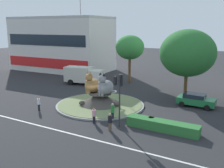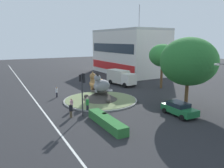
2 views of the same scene
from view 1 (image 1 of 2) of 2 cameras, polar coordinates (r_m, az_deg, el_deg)
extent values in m
plane|color=#28282B|center=(30.51, -2.64, -4.81)|extent=(160.00, 160.00, 0.00)
cube|color=silver|center=(24.40, -13.05, -9.73)|extent=(112.00, 0.20, 0.01)
cylinder|color=gray|center=(30.48, -2.64, -4.65)|extent=(10.36, 10.36, 0.18)
cylinder|color=#707F51|center=(30.45, -2.64, -4.44)|extent=(9.95, 9.95, 0.05)
cone|color=#423D38|center=(30.25, -2.65, -3.21)|extent=(4.79, 4.79, 1.31)
cylinder|color=#423D38|center=(30.10, -2.67, -2.12)|extent=(2.64, 2.64, 0.12)
ellipsoid|color=#423D38|center=(29.41, 0.99, -4.43)|extent=(0.70, 0.63, 0.56)
ellipsoid|color=#423D38|center=(32.08, -3.17, -2.89)|extent=(0.83, 0.81, 0.66)
ellipsoid|color=#423D38|center=(29.99, -6.73, -4.20)|extent=(0.67, 0.71, 0.53)
ellipsoid|color=#9E703D|center=(30.29, -4.15, -0.34)|extent=(2.14, 2.61, 1.63)
cylinder|color=#9E703D|center=(30.00, -4.86, -0.12)|extent=(1.37, 1.37, 1.02)
sphere|color=#9E703D|center=(29.72, -5.15, 1.51)|extent=(0.90, 0.90, 0.90)
torus|color=#9E703D|center=(30.68, -2.34, -1.40)|extent=(1.31, 1.31, 0.20)
cone|color=#9E703D|center=(29.43, -4.90, 2.43)|extent=(0.47, 0.47, 0.37)
cone|color=#9E703D|center=(29.83, -5.44, 2.56)|extent=(0.47, 0.47, 0.37)
cylinder|color=#9E703D|center=(29.84, -5.21, -1.77)|extent=(0.29, 0.29, 0.41)
cylinder|color=#9E703D|center=(30.14, -5.61, -1.63)|extent=(0.29, 0.29, 0.41)
ellipsoid|color=gray|center=(29.28, -1.43, -0.74)|extent=(1.75, 2.45, 1.66)
cylinder|color=gray|center=(28.90, -2.00, -0.55)|extent=(1.21, 1.21, 1.03)
sphere|color=gray|center=(28.58, -2.22, 1.15)|extent=(0.91, 0.91, 0.91)
torus|color=gray|center=(29.93, 0.26, -1.75)|extent=(1.29, 1.29, 0.21)
cone|color=black|center=(28.32, -1.84, 2.14)|extent=(0.42, 0.42, 0.37)
cone|color=black|center=(28.63, -2.61, 2.25)|extent=(0.42, 0.42, 0.37)
cylinder|color=gray|center=(28.70, -2.17, -2.31)|extent=(0.29, 0.29, 0.41)
cylinder|color=gray|center=(28.93, -2.74, -2.19)|extent=(0.29, 0.29, 0.41)
cylinder|color=#2D2D33|center=(23.58, 1.68, -3.84)|extent=(0.14, 0.14, 4.93)
cube|color=black|center=(23.29, 1.97, 0.87)|extent=(0.32, 0.24, 1.05)
sphere|color=#360606|center=(23.30, 2.07, 1.67)|extent=(0.18, 0.18, 0.18)
sphere|color=orange|center=(23.36, 2.06, 0.91)|extent=(0.18, 0.18, 0.18)
sphere|color=black|center=(23.43, 2.05, 0.15)|extent=(0.18, 0.18, 0.18)
cube|color=black|center=(23.32, 0.74, 0.76)|extent=(0.20, 0.28, 0.80)
cube|color=silver|center=(56.10, -11.02, 8.51)|extent=(20.82, 11.27, 10.57)
cube|color=red|center=(52.37, -14.49, 4.57)|extent=(19.62, 0.84, 1.90)
cube|color=#19232D|center=(51.98, -14.74, 9.42)|extent=(18.80, 0.77, 2.11)
cube|color=#B2B2AD|center=(55.99, -11.26, 14.17)|extent=(20.82, 11.27, 0.50)
cylinder|color=#4C4C51|center=(51.55, -7.08, 17.57)|extent=(0.10, 0.10, 5.10)
cube|color=#2D7033|center=(23.81, 11.12, -9.05)|extent=(6.60, 1.20, 0.90)
cylinder|color=brown|center=(42.53, 3.92, 2.97)|extent=(0.42, 0.42, 3.99)
ellipsoid|color=#337F38|center=(42.05, 4.00, 8.15)|extent=(4.65, 4.65, 3.95)
cylinder|color=brown|center=(34.80, 16.02, -0.50)|extent=(0.44, 0.44, 3.04)
ellipsoid|color=#286B2D|center=(34.10, 16.46, 6.62)|extent=(7.07, 7.07, 6.01)
cylinder|color=black|center=(25.81, 0.12, -7.16)|extent=(0.29, 0.29, 0.82)
cylinder|color=#288C38|center=(25.55, 0.12, -5.54)|extent=(0.38, 0.38, 0.71)
sphere|color=beige|center=(25.41, 0.12, -4.53)|extent=(0.24, 0.24, 0.24)
cylinder|color=brown|center=(23.32, -0.45, -9.45)|extent=(0.29, 0.29, 0.76)
cylinder|color=black|center=(23.06, -0.45, -7.81)|extent=(0.38, 0.38, 0.66)
sphere|color=tan|center=(22.91, -0.45, -6.77)|extent=(0.22, 0.22, 0.22)
cylinder|color=black|center=(29.75, -15.94, -5.02)|extent=(0.23, 0.23, 0.73)
cylinder|color=silver|center=(29.56, -16.02, -3.76)|extent=(0.30, 0.30, 0.64)
sphere|color=#936B4C|center=(29.44, -16.07, -2.97)|extent=(0.21, 0.21, 0.21)
cylinder|color=black|center=(25.11, -4.01, -7.89)|extent=(0.28, 0.28, 0.71)
cylinder|color=pink|center=(24.88, -4.04, -6.45)|extent=(0.38, 0.38, 0.62)
sphere|color=#936B4C|center=(24.75, -4.05, -5.55)|extent=(0.21, 0.21, 0.21)
cube|color=#1E6B38|center=(31.50, 18.22, -3.59)|extent=(4.28, 1.96, 0.73)
cube|color=#19232D|center=(31.38, 17.92, -2.48)|extent=(2.41, 1.70, 0.48)
cylinder|color=black|center=(32.26, 20.98, -4.09)|extent=(0.64, 0.23, 0.64)
cylinder|color=black|center=(30.46, 20.36, -5.01)|extent=(0.64, 0.23, 0.64)
cylinder|color=black|center=(32.78, 16.15, -3.48)|extent=(0.64, 0.23, 0.64)
cylinder|color=black|center=(31.02, 15.26, -4.34)|extent=(0.64, 0.23, 0.64)
cube|color=silver|center=(40.47, -3.44, 1.67)|extent=(2.23, 2.52, 1.98)
cube|color=beige|center=(41.72, -7.39, 2.20)|extent=(4.68, 2.96, 2.38)
cylinder|color=black|center=(41.65, -2.75, 0.61)|extent=(0.94, 0.46, 0.90)
cylinder|color=black|center=(39.65, -3.96, -0.03)|extent=(0.94, 0.46, 0.90)
cylinder|color=black|center=(43.33, -7.80, 0.98)|extent=(0.94, 0.46, 0.90)
cylinder|color=black|center=(41.41, -9.19, 0.39)|extent=(0.94, 0.46, 0.90)
cylinder|color=#2D4233|center=(24.51, 8.72, -8.31)|extent=(0.56, 0.56, 0.90)
camera|label=2|loc=(16.77, 76.20, 0.69)|focal=35.85mm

